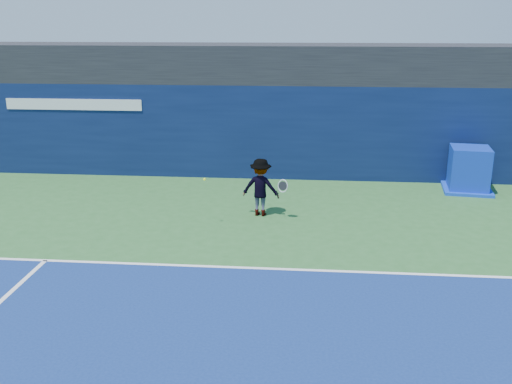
# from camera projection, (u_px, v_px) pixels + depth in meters

# --- Properties ---
(ground) EXTENTS (80.00, 80.00, 0.00)m
(ground) POSITION_uv_depth(u_px,v_px,m) (268.00, 349.00, 8.95)
(ground) COLOR #2B602B
(ground) RESTS_ON ground
(baseline) EXTENTS (24.00, 0.10, 0.01)m
(baseline) POSITION_uv_depth(u_px,v_px,m) (278.00, 269.00, 11.81)
(baseline) COLOR white
(baseline) RESTS_ON ground
(stadium_band) EXTENTS (36.00, 3.00, 1.20)m
(stadium_band) POSITION_uv_depth(u_px,v_px,m) (292.00, 63.00, 18.88)
(stadium_band) COLOR black
(stadium_band) RESTS_ON back_wall_assembly
(back_wall_assembly) EXTENTS (36.00, 1.03, 3.00)m
(back_wall_assembly) POSITION_uv_depth(u_px,v_px,m) (290.00, 131.00, 18.53)
(back_wall_assembly) COLOR #0B173D
(back_wall_assembly) RESTS_ON ground
(equipment_cart) EXTENTS (1.55, 1.55, 1.34)m
(equipment_cart) POSITION_uv_depth(u_px,v_px,m) (469.00, 171.00, 17.12)
(equipment_cart) COLOR #0C29A8
(equipment_cart) RESTS_ON ground
(tennis_player) EXTENTS (1.26, 0.74, 1.53)m
(tennis_player) POSITION_uv_depth(u_px,v_px,m) (261.00, 187.00, 14.92)
(tennis_player) COLOR white
(tennis_player) RESTS_ON ground
(tennis_ball) EXTENTS (0.06, 0.06, 0.06)m
(tennis_ball) POSITION_uv_depth(u_px,v_px,m) (205.00, 179.00, 14.01)
(tennis_ball) COLOR #F1FB1B
(tennis_ball) RESTS_ON ground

